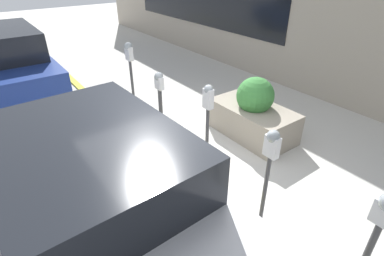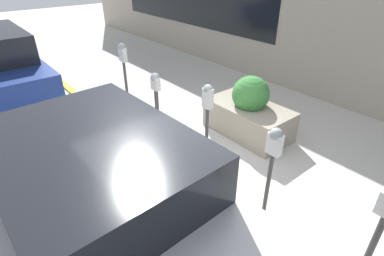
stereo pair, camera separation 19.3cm
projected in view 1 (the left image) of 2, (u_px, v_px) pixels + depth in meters
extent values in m
plane|color=beige|center=(187.00, 181.00, 4.62)|extent=(40.00, 40.00, 0.00)
cube|color=gold|center=(182.00, 182.00, 4.57)|extent=(24.50, 0.16, 0.04)
cube|color=#9E9384|center=(370.00, 13.00, 5.90)|extent=(24.50, 0.15, 4.11)
cylinder|color=#38383D|center=(265.00, 190.00, 3.71)|extent=(0.05, 0.05, 1.01)
cube|color=silver|center=(272.00, 146.00, 3.39)|extent=(0.18, 0.09, 0.27)
sphere|color=gray|center=(273.00, 136.00, 3.33)|extent=(0.15, 0.15, 0.15)
cylinder|color=#38383D|center=(207.00, 143.00, 4.49)|extent=(0.05, 0.05, 1.17)
cube|color=silver|center=(208.00, 99.00, 4.12)|extent=(0.14, 0.09, 0.29)
sphere|color=gray|center=(208.00, 89.00, 4.05)|extent=(0.12, 0.12, 0.12)
cylinder|color=#38383D|center=(161.00, 115.00, 5.43)|extent=(0.07, 0.07, 1.03)
cube|color=silver|center=(159.00, 83.00, 5.12)|extent=(0.18, 0.09, 0.23)
sphere|color=gray|center=(159.00, 77.00, 5.06)|extent=(0.15, 0.15, 0.15)
cylinder|color=#38383D|center=(133.00, 90.00, 6.21)|extent=(0.05, 0.05, 1.24)
cube|color=silver|center=(129.00, 53.00, 5.83)|extent=(0.19, 0.09, 0.27)
sphere|color=gray|center=(128.00, 47.00, 5.76)|extent=(0.16, 0.16, 0.16)
cube|color=gray|center=(252.00, 121.00, 5.71)|extent=(1.62, 0.89, 0.59)
sphere|color=#387A38|center=(255.00, 96.00, 5.45)|extent=(0.69, 0.69, 0.69)
cube|color=#B7B7BC|center=(91.00, 193.00, 3.42)|extent=(4.47, 2.11, 0.64)
cube|color=black|center=(87.00, 158.00, 3.01)|extent=(2.35, 1.80, 0.54)
cylinder|color=black|center=(118.00, 140.00, 4.99)|extent=(0.71, 0.23, 0.71)
cylinder|color=black|center=(228.00, 254.00, 3.09)|extent=(0.71, 0.23, 0.71)
cube|color=navy|center=(6.00, 68.00, 7.26)|extent=(4.58, 1.78, 0.69)
cylinder|color=black|center=(33.00, 61.00, 8.84)|extent=(0.66, 0.21, 0.66)
cylinder|color=black|center=(60.00, 92.00, 6.86)|extent=(0.66, 0.21, 0.66)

